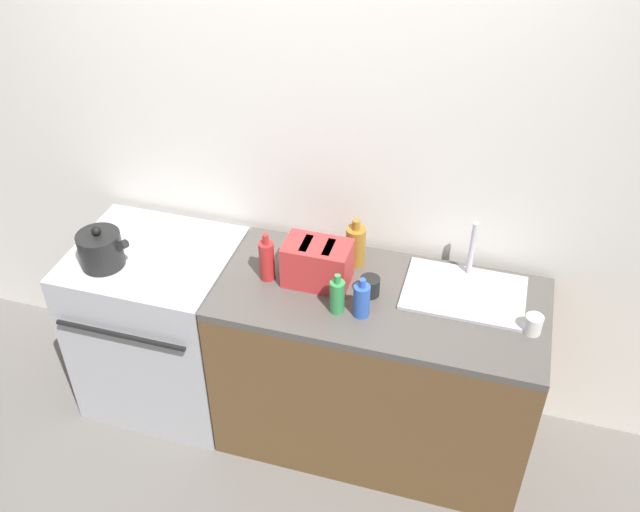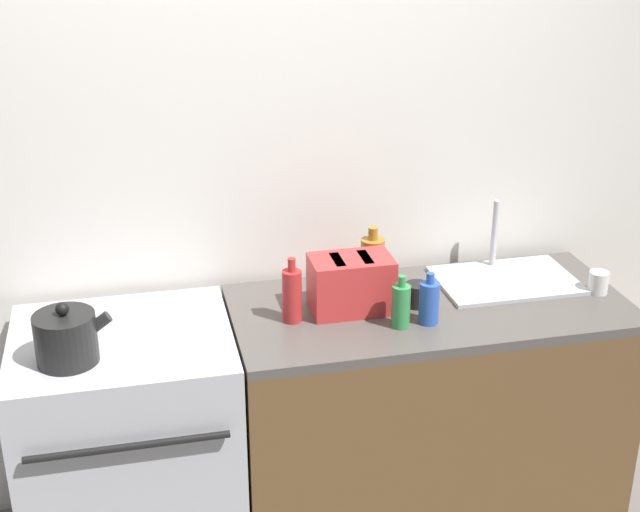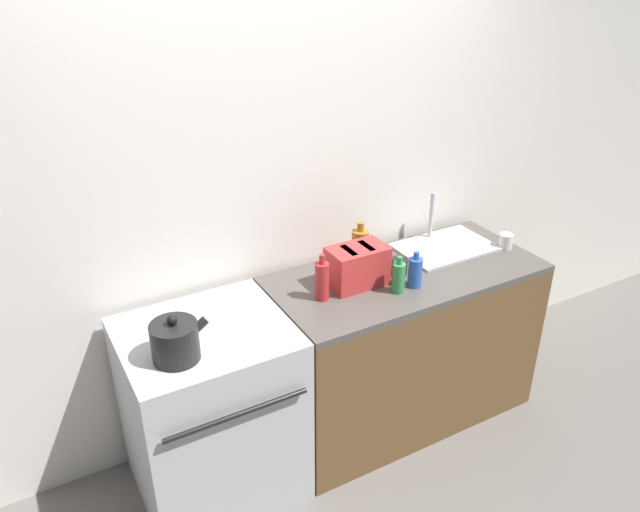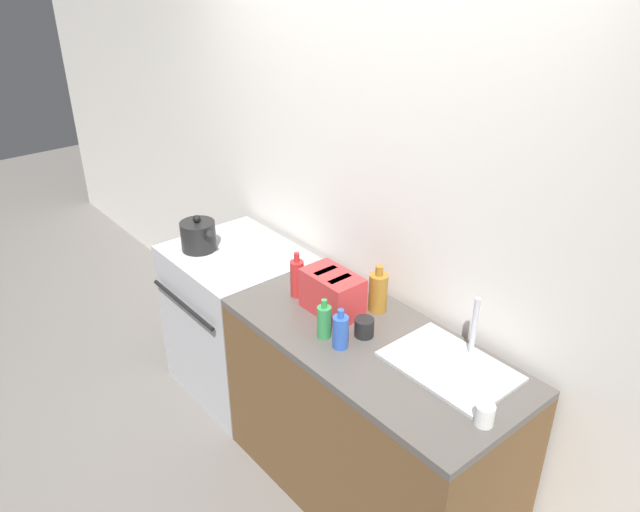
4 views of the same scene
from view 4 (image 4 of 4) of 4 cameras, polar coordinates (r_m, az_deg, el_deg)
name	(u,v)px [view 4 (image 4 of 4)]	position (r m, az deg, el deg)	size (l,w,h in m)	color
ground_plane	(254,461)	(3.50, -6.05, -18.12)	(12.00, 12.00, 0.00)	slate
wall_back	(359,201)	(3.13, 3.63, 5.00)	(8.00, 0.05, 2.60)	silver
stove	(240,319)	(3.72, -7.36, -5.73)	(0.74, 0.69, 0.91)	#B7B7BC
counter_block	(368,420)	(3.05, 4.43, -14.68)	(1.43, 0.66, 0.91)	brown
kettle	(199,236)	(3.53, -11.05, 1.84)	(0.25, 0.19, 0.21)	black
toaster	(332,293)	(2.90, 1.13, -3.39)	(0.29, 0.18, 0.20)	red
sink_tray	(451,364)	(2.65, 11.87, -9.64)	(0.52, 0.35, 0.28)	#B7B7BC
bottle_blue	(340,331)	(2.67, 1.89, -6.91)	(0.07, 0.07, 0.19)	#2D56B7
bottle_green	(324,321)	(2.73, 0.38, -5.99)	(0.06, 0.06, 0.19)	#338C47
bottle_red	(297,278)	(3.02, -2.07, -2.03)	(0.07, 0.07, 0.23)	#B72828
bottle_amber	(378,292)	(2.92, 5.34, -3.27)	(0.09, 0.09, 0.24)	#9E6B23
cup_black	(364,327)	(2.77, 4.06, -6.52)	(0.09, 0.09, 0.08)	black
cup_white	(485,415)	(2.40, 14.82, -13.86)	(0.07, 0.07, 0.08)	white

